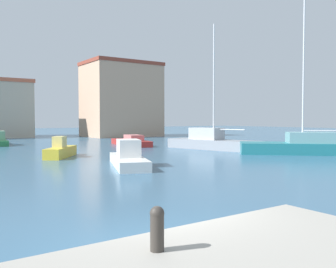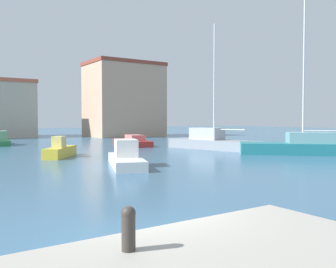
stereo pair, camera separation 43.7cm
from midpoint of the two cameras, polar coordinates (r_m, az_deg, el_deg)
name	(u,v)px [view 1 (the left image)]	position (r m, az deg, el deg)	size (l,w,h in m)	color
water	(177,149)	(32.15, 0.95, -2.27)	(160.00, 160.00, 0.00)	#38607F
mooring_bollard	(157,226)	(4.88, -4.33, -14.05)	(0.19, 0.19, 0.58)	#38332D
sailboat_teal_distant_north	(304,146)	(28.98, 19.85, -1.72)	(8.51, 8.12, 11.61)	#1E707A
sailboat_grey_outer_mooring	(212,142)	(31.81, 6.40, -1.18)	(4.11, 8.82, 10.60)	gray
motorboat_white_behind_lamppost	(128,158)	(20.32, -6.75, -3.64)	(3.48, 5.86, 1.47)	white
motorboat_red_distant_east	(131,142)	(36.25, -6.05, -1.19)	(3.39, 7.18, 1.06)	#B22823
motorboat_yellow_center_channel	(61,151)	(26.00, -16.71, -2.47)	(3.22, 3.86, 1.42)	gold
waterfront_apartments	(121,100)	(55.45, -7.43, 5.29)	(10.53, 7.71, 10.90)	tan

